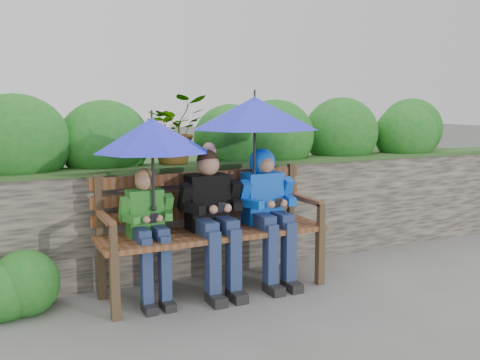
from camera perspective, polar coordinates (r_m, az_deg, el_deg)
name	(u,v)px	position (r m, az deg, el deg)	size (l,w,h in m)	color
ground	(245,291)	(4.66, 0.55, -11.80)	(60.00, 60.00, 0.00)	#5D5C56
garden_backdrop	(175,192)	(5.90, -6.98, -1.23)	(8.00, 2.87, 1.77)	#393634
park_bench	(210,222)	(4.59, -3.18, -4.54)	(1.94, 0.57, 1.02)	#483723
boy_left	(148,226)	(4.32, -9.74, -4.82)	(0.42, 0.49, 1.08)	#1C7E1C
boy_middle	(212,213)	(4.47, -2.97, -3.53)	(0.52, 0.60, 1.21)	black
boy_right	(267,203)	(4.71, 2.93, -2.47)	(0.50, 0.61, 1.20)	blue
umbrella_left	(152,135)	(4.22, -9.36, 4.74)	(0.92, 0.92, 0.79)	#2026F0
umbrella_right	(255,113)	(4.59, 1.57, 7.15)	(1.10, 1.10, 0.94)	#2026F0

